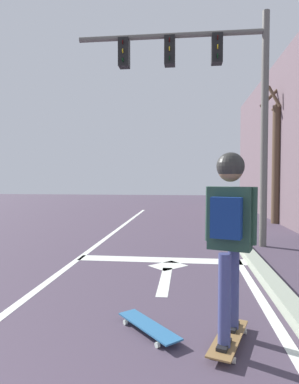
% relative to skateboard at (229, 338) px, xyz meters
% --- Properties ---
extents(lane_line_center, '(0.12, 20.00, 0.01)m').
position_rel_skateboard_xyz_m(lane_line_center, '(-2.45, 2.63, -0.06)').
color(lane_line_center, silver).
rests_on(lane_line_center, ground).
extents(lane_line_curbside, '(0.12, 20.00, 0.01)m').
position_rel_skateboard_xyz_m(lane_line_curbside, '(0.56, 2.63, -0.06)').
color(lane_line_curbside, silver).
rests_on(lane_line_curbside, ground).
extents(stop_bar, '(3.16, 0.40, 0.01)m').
position_rel_skateboard_xyz_m(stop_bar, '(-0.87, 3.09, -0.06)').
color(stop_bar, silver).
rests_on(stop_bar, ground).
extents(lane_arrow_stem, '(0.16, 1.40, 0.01)m').
position_rel_skateboard_xyz_m(lane_arrow_stem, '(-0.71, 1.85, -0.06)').
color(lane_arrow_stem, silver).
rests_on(lane_arrow_stem, ground).
extents(lane_arrow_head, '(0.71, 0.71, 0.01)m').
position_rel_skateboard_xyz_m(lane_arrow_head, '(-0.71, 2.70, -0.06)').
color(lane_arrow_head, silver).
rests_on(lane_arrow_head, ground).
extents(curb_strip, '(0.24, 24.00, 0.14)m').
position_rel_skateboard_xyz_m(curb_strip, '(0.81, 2.63, 0.00)').
color(curb_strip, '#949E8A').
rests_on(curb_strip, ground).
extents(skateboard, '(0.48, 0.87, 0.08)m').
position_rel_skateboard_xyz_m(skateboard, '(0.00, 0.00, 0.00)').
color(skateboard, olive).
rests_on(skateboard, ground).
extents(skater, '(0.45, 0.62, 1.70)m').
position_rel_skateboard_xyz_m(skater, '(-0.01, -0.01, 1.10)').
color(skater, '#3C4278').
rests_on(skater, skateboard).
extents(spare_skateboard, '(0.71, 0.77, 0.08)m').
position_rel_skateboard_xyz_m(spare_skateboard, '(-0.77, 0.16, 0.00)').
color(spare_skateboard, '#2B6596').
rests_on(spare_skateboard, ground).
extents(traffic_signal_mast, '(4.32, 0.34, 5.23)m').
position_rel_skateboard_xyz_m(traffic_signal_mast, '(0.08, 4.59, 3.69)').
color(traffic_signal_mast, '#605E57').
rests_on(traffic_signal_mast, ground).
extents(roadside_tree, '(1.18, 1.05, 4.86)m').
position_rel_skateboard_xyz_m(roadside_tree, '(2.63, 8.54, 2.14)').
color(roadside_tree, '#4F3B2B').
rests_on(roadside_tree, ground).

